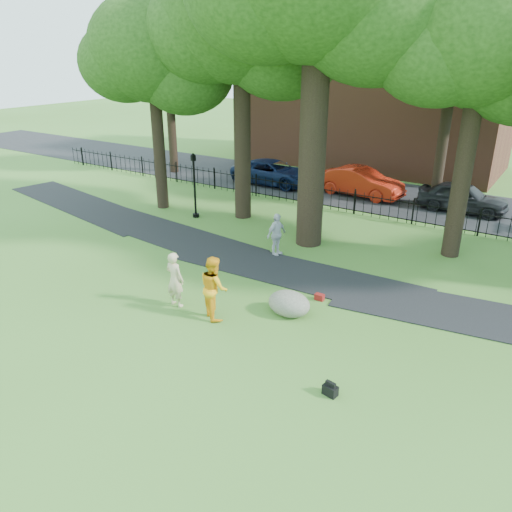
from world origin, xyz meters
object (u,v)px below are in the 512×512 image
Objects in this scene: man at (214,287)px; boulder at (289,302)px; woman at (175,279)px; lamppost at (195,186)px; red_sedan at (360,182)px.

boulder is (1.88, 1.44, -0.61)m from man.
lamppost is at bearing -52.04° from woman.
lamppost reaches higher than boulder.
man is at bearing -168.90° from red_sedan.
lamppost is (-6.95, 7.49, 0.57)m from man.
man is (1.52, 0.11, 0.08)m from woman.
woman is 9.36m from lamppost.
man is 10.23m from lamppost.
woman is 0.92× the size of man.
man is at bearing -173.42° from woman.
boulder is 14.63m from red_sedan.
lamppost is 0.66× the size of red_sedan.
man is 15.73m from red_sedan.
man is 0.42× the size of red_sedan.
man reaches higher than red_sedan.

